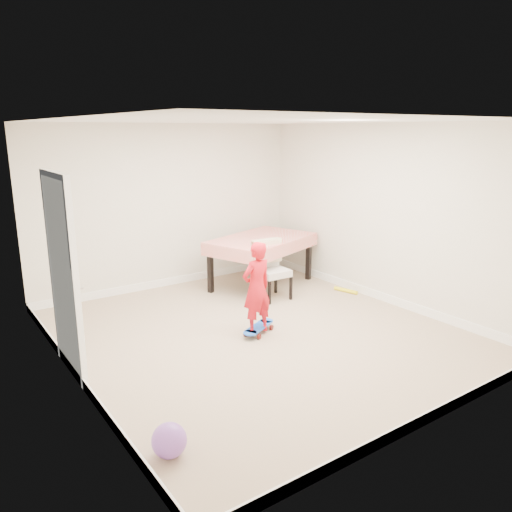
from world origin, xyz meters
TOP-DOWN VIEW (x-y plane):
  - ground at (0.00, 0.00)m, footprint 5.00×5.00m
  - ceiling at (0.00, 0.00)m, footprint 4.50×5.00m
  - wall_back at (0.00, 2.48)m, footprint 4.50×0.04m
  - wall_front at (0.00, -2.48)m, footprint 4.50×0.04m
  - wall_left at (-2.23, 0.00)m, footprint 0.04×5.00m
  - wall_right at (2.23, 0.00)m, footprint 0.04×5.00m
  - door at (-2.22, 0.30)m, footprint 0.11×0.94m
  - baseboard_back at (0.00, 2.49)m, footprint 4.50×0.02m
  - baseboard_front at (0.00, -2.49)m, footprint 4.50×0.02m
  - baseboard_left at (-2.24, 0.00)m, footprint 0.02×5.00m
  - baseboard_right at (2.24, 0.00)m, footprint 0.02×5.00m
  - dining_table at (1.19, 1.60)m, footprint 1.98×1.58m
  - dining_chair at (0.95, 0.97)m, footprint 0.51×0.58m
  - skateboard at (-0.00, -0.00)m, footprint 0.65×0.47m
  - child at (-0.05, -0.03)m, footprint 0.45×0.31m
  - balloon at (-2.00, -1.61)m, footprint 0.28×0.28m
  - foam_toy at (2.07, 0.54)m, footprint 0.16×0.40m

SIDE VIEW (x-z plane):
  - ground at x=0.00m, z-range 0.00..0.00m
  - foam_toy at x=2.07m, z-range 0.00..0.06m
  - skateboard at x=0.00m, z-range 0.00..0.09m
  - baseboard_back at x=0.00m, z-range 0.00..0.12m
  - baseboard_front at x=0.00m, z-range 0.00..0.12m
  - baseboard_left at x=-2.24m, z-range 0.00..0.12m
  - baseboard_right at x=2.24m, z-range 0.00..0.12m
  - balloon at x=-2.00m, z-range 0.00..0.28m
  - dining_table at x=1.19m, z-range 0.00..0.81m
  - dining_chair at x=0.95m, z-range 0.00..0.89m
  - child at x=-0.05m, z-range 0.00..1.16m
  - door at x=-2.22m, z-range -0.03..2.08m
  - wall_back at x=0.00m, z-range 0.00..2.60m
  - wall_front at x=0.00m, z-range 0.00..2.60m
  - wall_left at x=-2.23m, z-range 0.00..2.60m
  - wall_right at x=2.23m, z-range 0.00..2.60m
  - ceiling at x=0.00m, z-range 2.56..2.60m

